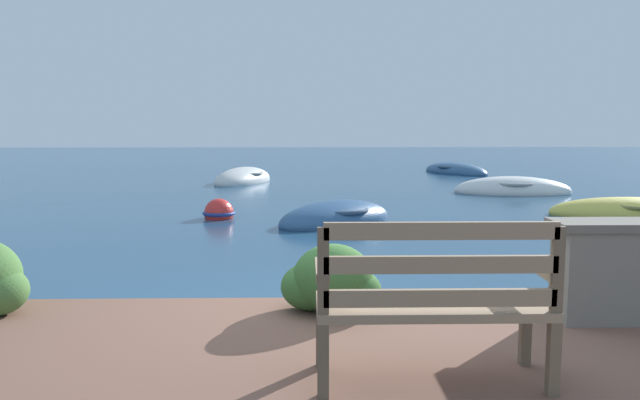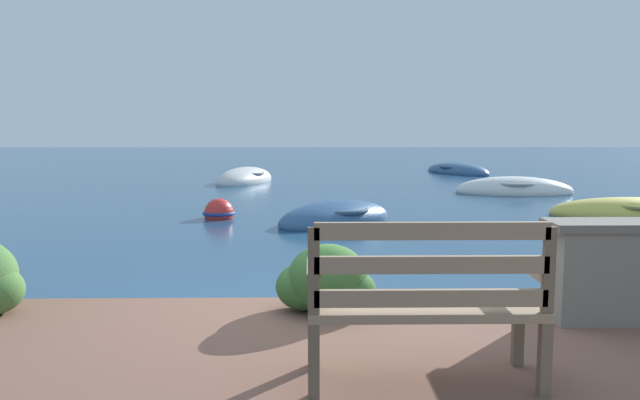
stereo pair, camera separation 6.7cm
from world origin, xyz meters
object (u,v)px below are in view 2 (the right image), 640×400
Objects in this scene: rowboat_far at (514,191)px; rowboat_outer at (245,180)px; park_bench at (425,299)px; rowboat_distant at (457,172)px; mooring_buoy at (219,213)px; rowboat_mid at (637,214)px; rowboat_nearest at (335,219)px.

rowboat_outer reaches higher than rowboat_far.
rowboat_outer is at bearing -15.43° from rowboat_far.
rowboat_distant is (4.36, 17.63, -0.65)m from park_bench.
park_bench is 12.23m from rowboat_far.
rowboat_far is 6.19m from rowboat_distant.
rowboat_far reaches higher than mooring_buoy.
rowboat_far is at bearing 87.09° from rowboat_outer.
mooring_buoy is (-7.41, -0.02, 0.04)m from rowboat_mid.
rowboat_mid is 5.48× the size of mooring_buoy.
rowboat_outer is at bearing 152.51° from rowboat_mid.
rowboat_mid is 3.96m from rowboat_far.
rowboat_nearest is 0.79× the size of rowboat_mid.
rowboat_mid is at bearing -18.93° from rowboat_distant.
rowboat_distant is at bearing 56.79° from mooring_buoy.
rowboat_distant is (6.83, 3.27, -0.01)m from rowboat_outer.
rowboat_outer reaches higher than rowboat_nearest.
rowboat_outer is 7.57m from rowboat_distant.
mooring_buoy is at bearing -56.85° from rowboat_distant.
rowboat_outer is (-7.66, 6.77, 0.01)m from rowboat_mid.
rowboat_nearest is 7.68m from rowboat_outer.
rowboat_distant reaches higher than rowboat_mid.
rowboat_nearest is at bearing -160.04° from rowboat_mid.
park_bench is at bearing -129.58° from rowboat_nearest.
rowboat_outer reaches higher than mooring_buoy.
park_bench is 18.17m from rowboat_distant.
rowboat_outer is at bearing 100.39° from park_bench.
park_bench is at bearing -110.36° from rowboat_mid.
rowboat_outer is (-6.72, 2.92, 0.00)m from rowboat_far.
park_bench is 14.59m from rowboat_outer.
rowboat_outer is at bearing 92.12° from mooring_buoy.
park_bench is at bearing -37.54° from rowboat_distant.
rowboat_distant is at bearing 136.11° from rowboat_outer.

